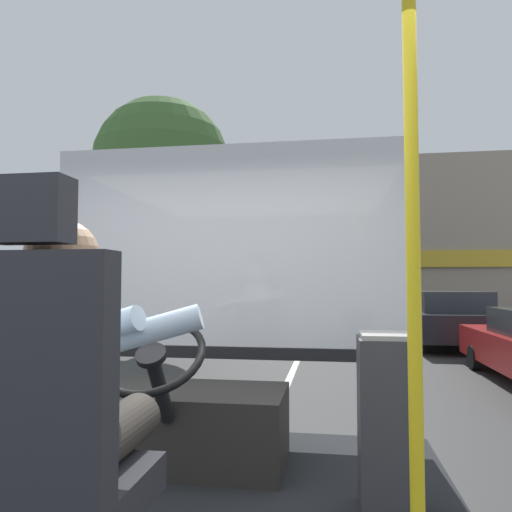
% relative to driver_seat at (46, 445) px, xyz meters
% --- Properties ---
extents(ground, '(18.00, 44.00, 0.06)m').
position_rel_driver_seat_xyz_m(ground, '(0.09, 9.14, -1.21)').
color(ground, '#313131').
extents(driver_seat, '(0.48, 0.48, 1.27)m').
position_rel_driver_seat_xyz_m(driver_seat, '(0.00, 0.00, 0.00)').
color(driver_seat, black).
rests_on(driver_seat, bus_floor).
extents(bus_driver, '(0.74, 0.54, 0.77)m').
position_rel_driver_seat_xyz_m(bus_driver, '(0.00, 0.13, 0.16)').
color(bus_driver, '#332D28').
rests_on(bus_driver, driver_seat).
extents(steering_console, '(1.10, 1.01, 0.82)m').
position_rel_driver_seat_xyz_m(steering_console, '(0.00, 1.30, -0.31)').
color(steering_console, '#282623').
rests_on(steering_console, bus_floor).
extents(handrail_pole, '(0.04, 0.04, 2.23)m').
position_rel_driver_seat_xyz_m(handrail_pole, '(1.05, 0.26, 0.59)').
color(handrail_pole, yellow).
rests_on(handrail_pole, bus_floor).
extents(fare_box, '(0.24, 0.28, 0.77)m').
position_rel_driver_seat_xyz_m(fare_box, '(1.03, 0.89, -0.15)').
color(fare_box, '#333338').
rests_on(fare_box, bus_floor).
extents(windshield_panel, '(2.50, 0.08, 1.48)m').
position_rel_driver_seat_xyz_m(windshield_panel, '(0.09, 1.96, 0.52)').
color(windshield_panel, silver).
extents(street_tree, '(3.42, 3.42, 6.28)m').
position_rel_driver_seat_xyz_m(street_tree, '(-3.39, 10.24, 3.37)').
color(street_tree, '#4C3828').
rests_on(street_tree, ground).
extents(shop_building, '(10.71, 4.53, 6.37)m').
position_rel_driver_seat_xyz_m(shop_building, '(4.19, 19.10, 2.00)').
color(shop_building, gray).
rests_on(shop_building, ground).
extents(parked_car_black, '(2.01, 4.29, 1.42)m').
position_rel_driver_seat_xyz_m(parked_car_black, '(3.76, 11.86, -0.45)').
color(parked_car_black, black).
rests_on(parked_car_black, ground).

